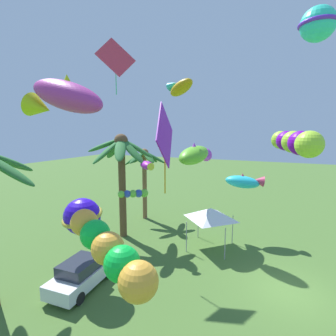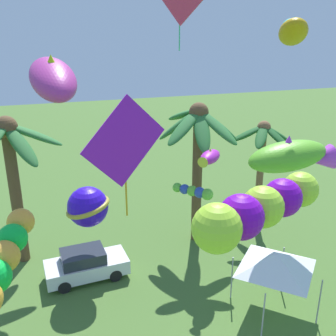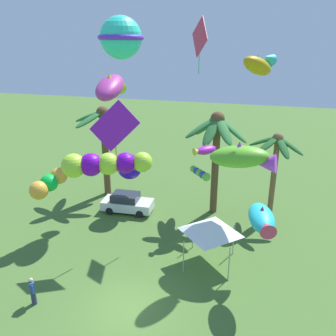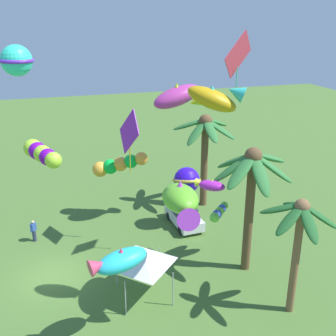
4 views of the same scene
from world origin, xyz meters
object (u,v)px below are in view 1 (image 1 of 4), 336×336
palm_tree_2 (121,159)px  kite_tube_6 (134,194)px  kite_diamond_10 (115,58)px  kite_fish_5 (195,155)px  kite_fish_7 (147,165)px  parked_car_0 (82,273)px  kite_ball_11 (318,24)px  kite_ball_8 (82,216)px  kite_tube_3 (295,142)px  kite_fish_4 (180,87)px  kite_fish_1 (245,182)px  festival_tent (211,214)px  kite_diamond_0 (165,136)px  kite_tube_9 (111,252)px  kite_fish_2 (64,97)px  palm_tree_0 (144,165)px

palm_tree_2 → kite_tube_6: palm_tree_2 is taller
kite_diamond_10 → kite_fish_5: bearing=-51.1°
kite_fish_7 → parked_car_0: bearing=174.5°
kite_tube_6 → kite_fish_7: kite_fish_7 is taller
kite_fish_7 → kite_ball_11: size_ratio=0.89×
kite_ball_8 → kite_diamond_10: (4.84, 1.10, 9.11)m
kite_tube_3 → kite_ball_11: bearing=-25.3°
kite_fish_4 → kite_tube_6: kite_fish_4 is taller
kite_tube_6 → kite_fish_7: bearing=-64.4°
kite_fish_1 → kite_tube_3: size_ratio=0.79×
kite_fish_4 → kite_ball_11: 9.81m
festival_tent → kite_fish_1: kite_fish_1 is taller
festival_tent → kite_diamond_10: size_ratio=0.78×
kite_fish_5 → kite_diamond_10: (-3.57, 4.43, 6.50)m
kite_diamond_0 → kite_fish_7: 6.42m
kite_ball_8 → kite_tube_9: bearing=-127.8°
kite_fish_2 → kite_diamond_10: kite_diamond_10 is taller
kite_fish_5 → kite_tube_9: bearing=-174.9°
kite_tube_3 → kite_ball_11: (1.35, -0.64, 5.23)m
kite_tube_9 → kite_ball_11: kite_ball_11 is taller
kite_fish_1 → kite_ball_11: size_ratio=1.54×
palm_tree_0 → palm_tree_2: size_ratio=0.83×
kite_fish_1 → kite_tube_6: (-4.41, 6.96, -0.64)m
kite_fish_7 → kite_ball_8: (-5.76, 0.66, -2.01)m
kite_fish_4 → palm_tree_0: bearing=68.6°
kite_tube_3 → parked_car_0: bearing=107.7°
palm_tree_0 → kite_diamond_0: size_ratio=1.53×
kite_fish_1 → kite_fish_2: 13.69m
kite_fish_1 → kite_fish_7: kite_fish_7 is taller
parked_car_0 → kite_diamond_10: bearing=12.8°
kite_fish_5 → kite_ball_11: kite_ball_11 is taller
kite_fish_1 → kite_fish_2: bearing=148.9°
kite_diamond_10 → kite_ball_11: kite_diamond_10 is taller
parked_car_0 → kite_tube_3: kite_tube_3 is taller
festival_tent → kite_fish_2: size_ratio=0.67×
palm_tree_0 → parked_car_0: bearing=-167.9°
festival_tent → kite_fish_4: (1.85, 3.09, 8.96)m
palm_tree_2 → kite_diamond_0: kite_diamond_0 is taller
kite_fish_5 → kite_ball_8: 9.41m
kite_diamond_10 → kite_ball_11: (-0.72, -11.48, -0.00)m
kite_fish_2 → kite_fish_5: size_ratio=1.02×
kite_ball_11 → kite_fish_1: bearing=32.4°
kite_fish_1 → kite_tube_3: (-7.00, -2.95, 3.27)m
kite_fish_7 → kite_diamond_10: size_ratio=0.47×
parked_car_0 → kite_ball_8: kite_ball_8 is taller
kite_ball_8 → palm_tree_0: bearing=12.0°
palm_tree_0 → parked_car_0: palm_tree_0 is taller
festival_tent → kite_diamond_10: 12.23m
kite_diamond_0 → kite_diamond_10: (3.92, 5.40, 4.97)m
parked_car_0 → kite_ball_8: bearing=13.2°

